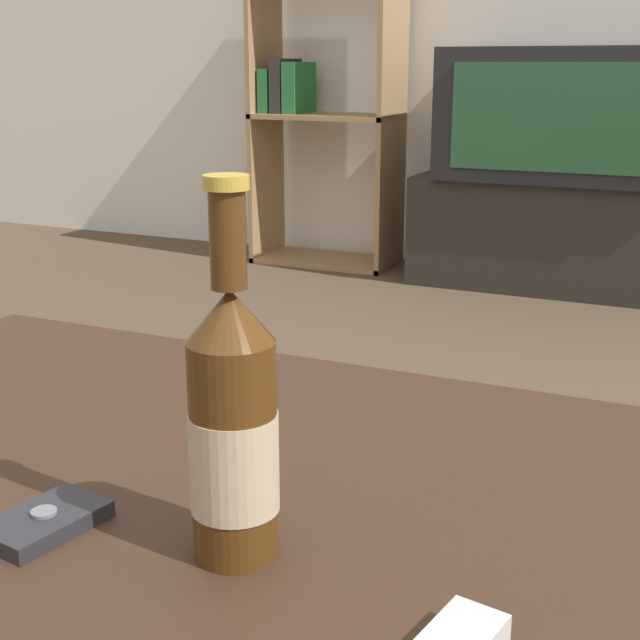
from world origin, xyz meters
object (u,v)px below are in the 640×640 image
Objects in this scene: bookshelf at (319,110)px; cell_phone at (45,521)px; tv_stand at (558,235)px; television at (567,115)px; beer_bottle at (233,428)px.

bookshelf reaches higher than cell_phone.
television is at bearing -90.00° from tv_stand.
television is 1.01m from bookshelf.
bookshelf is 11.69× the size of cell_phone.
tv_stand is at bearing 90.00° from television.
tv_stand is 0.44m from television.
beer_bottle is (0.25, -2.83, -0.08)m from television.
cell_phone is at bearing -88.14° from tv_stand.
television reaches higher than beer_bottle.
television is at bearing 95.08° from beer_bottle.
bookshelf reaches higher than tv_stand.
television is 2.84m from beer_bottle.
beer_bottle reaches higher than tv_stand.
beer_bottle is at bearing -66.37° from bookshelf.
cell_phone reaches higher than tv_stand.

